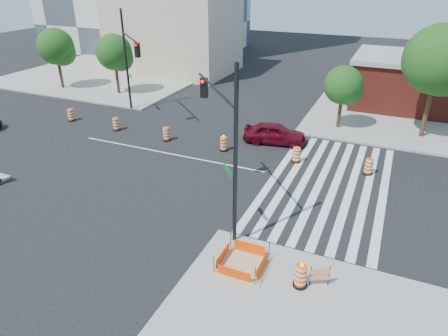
% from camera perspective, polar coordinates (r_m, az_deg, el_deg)
% --- Properties ---
extents(ground, '(120.00, 120.00, 0.00)m').
position_cam_1_polar(ground, '(28.01, -7.92, 2.07)').
color(ground, black).
rests_on(ground, ground).
extents(sidewalk_ne, '(22.00, 22.00, 0.15)m').
position_cam_1_polar(sidewalk_ne, '(41.41, 28.91, 7.28)').
color(sidewalk_ne, gray).
rests_on(sidewalk_ne, ground).
extents(sidewalk_nw, '(22.00, 22.00, 0.15)m').
position_cam_1_polar(sidewalk_nw, '(51.95, -15.01, 13.08)').
color(sidewalk_nw, gray).
rests_on(sidewalk_nw, ground).
extents(crosswalk_east, '(6.75, 13.50, 0.01)m').
position_cam_1_polar(crosswalk_east, '(24.60, 14.54, -2.24)').
color(crosswalk_east, silver).
rests_on(crosswalk_east, ground).
extents(lane_centerline, '(14.00, 0.12, 0.01)m').
position_cam_1_polar(lane_centerline, '(28.01, -7.92, 2.08)').
color(lane_centerline, silver).
rests_on(lane_centerline, ground).
extents(excavation_pit, '(2.20, 2.20, 0.90)m').
position_cam_1_polar(excavation_pit, '(17.55, 2.58, -13.59)').
color(excavation_pit, tan).
rests_on(excavation_pit, ground).
extents(beige_midrise, '(14.00, 10.00, 10.00)m').
position_cam_1_polar(beige_midrise, '(50.97, -7.17, 19.15)').
color(beige_midrise, '#C4AF96').
rests_on(beige_midrise, ground).
extents(red_coupe, '(4.74, 2.55, 1.53)m').
position_cam_1_polar(red_coupe, '(29.40, 7.23, 4.96)').
color(red_coupe, '#510614').
rests_on(red_coupe, ground).
extents(signal_pole_se, '(4.15, 4.83, 8.23)m').
position_cam_1_polar(signal_pole_se, '(18.08, -0.04, 5.57)').
color(signal_pole_se, black).
rests_on(signal_pole_se, ground).
extents(signal_pole_nw, '(4.75, 4.49, 8.45)m').
position_cam_1_polar(signal_pole_nw, '(34.74, -13.40, 15.44)').
color(signal_pole_nw, black).
rests_on(signal_pole_nw, ground).
extents(pit_drum, '(0.58, 0.58, 1.15)m').
position_cam_1_polar(pit_drum, '(16.64, 10.90, -14.99)').
color(pit_drum, black).
rests_on(pit_drum, ground).
extents(barricade, '(0.75, 0.41, 0.97)m').
position_cam_1_polar(barricade, '(16.79, 13.55, -14.61)').
color(barricade, '#F44C05').
rests_on(barricade, ground).
extents(tree_north_a, '(3.65, 3.65, 6.21)m').
position_cam_1_polar(tree_north_a, '(45.69, -22.81, 15.44)').
color(tree_north_a, '#382314').
rests_on(tree_north_a, ground).
extents(tree_north_b, '(3.49, 3.49, 5.94)m').
position_cam_1_polar(tree_north_b, '(41.84, -15.32, 15.40)').
color(tree_north_b, '#382314').
rests_on(tree_north_b, ground).
extents(tree_north_c, '(3.00, 2.95, 5.02)m').
position_cam_1_polar(tree_north_c, '(32.43, 16.72, 10.98)').
color(tree_north_c, '#382314').
rests_on(tree_north_c, ground).
extents(tree_north_d, '(4.87, 4.87, 8.27)m').
position_cam_1_polar(tree_north_d, '(32.42, 28.33, 12.97)').
color(tree_north_d, '#382314').
rests_on(tree_north_d, ground).
extents(median_drum_0, '(0.60, 0.60, 1.02)m').
position_cam_1_polar(median_drum_0, '(36.09, -21.03, 7.04)').
color(median_drum_0, black).
rests_on(median_drum_0, ground).
extents(median_drum_1, '(0.60, 0.60, 1.02)m').
position_cam_1_polar(median_drum_1, '(32.80, -15.16, 6.02)').
color(median_drum_1, black).
rests_on(median_drum_1, ground).
extents(median_drum_2, '(0.60, 0.60, 1.02)m').
position_cam_1_polar(median_drum_2, '(30.01, -8.22, 4.77)').
color(median_drum_2, black).
rests_on(median_drum_2, ground).
extents(median_drum_3, '(0.60, 0.60, 1.18)m').
position_cam_1_polar(median_drum_3, '(28.01, -0.07, 3.43)').
color(median_drum_3, black).
rests_on(median_drum_3, ground).
extents(median_drum_4, '(0.60, 0.60, 1.02)m').
position_cam_1_polar(median_drum_4, '(26.76, 10.30, 1.79)').
color(median_drum_4, black).
rests_on(median_drum_4, ground).
extents(median_drum_5, '(0.60, 0.60, 1.02)m').
position_cam_1_polar(median_drum_5, '(26.34, 19.95, 0.11)').
color(median_drum_5, black).
rests_on(median_drum_5, ground).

